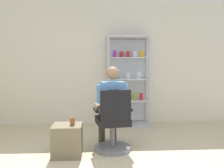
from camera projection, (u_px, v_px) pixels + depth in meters
name	position (u px, v px, depth m)	size (l,w,h in m)	color
back_wall	(109.00, 63.00, 5.43)	(6.00, 0.10, 2.70)	silver
display_cabinet_main	(128.00, 81.00, 5.26)	(0.90, 0.45, 1.90)	#B7B7BC
office_chair	(113.00, 126.00, 3.71)	(0.60, 0.56, 0.96)	slate
seated_shopkeeper	(111.00, 103.00, 3.84)	(0.53, 0.60, 1.29)	#3F382D
storage_crate	(67.00, 140.00, 3.55)	(0.42, 0.40, 0.45)	#72664C
tea_glass	(72.00, 121.00, 3.50)	(0.07, 0.07, 0.11)	brown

